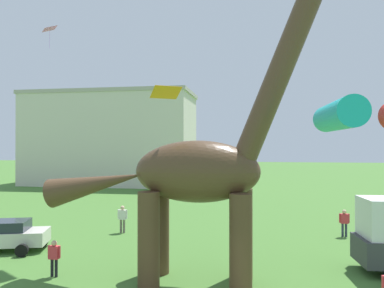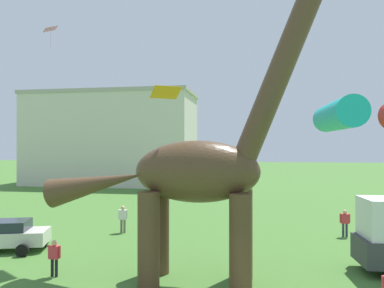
{
  "view_description": "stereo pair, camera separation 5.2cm",
  "coord_description": "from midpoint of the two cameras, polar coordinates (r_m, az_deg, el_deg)",
  "views": [
    {
      "loc": [
        1.53,
        -10.58,
        5.45
      ],
      "look_at": [
        -1.04,
        4.77,
        5.54
      ],
      "focal_mm": 34.89,
      "sensor_mm": 36.0,
      "label": 1
    },
    {
      "loc": [
        1.58,
        -10.57,
        5.45
      ],
      "look_at": [
        -1.04,
        4.77,
        5.54
      ],
      "focal_mm": 34.89,
      "sensor_mm": 36.0,
      "label": 2
    }
  ],
  "objects": [
    {
      "name": "kite_mid_center",
      "position": [
        15.2,
        -3.91,
        7.87
      ],
      "size": [
        1.39,
        1.27,
        0.41
      ],
      "color": "orange"
    },
    {
      "name": "kite_mid_left",
      "position": [
        34.62,
        -20.78,
        16.1
      ],
      "size": [
        1.67,
        1.71,
        1.8
      ],
      "color": "pink"
    },
    {
      "name": "kite_high_right",
      "position": [
        12.16,
        23.23,
        4.05
      ],
      "size": [
        2.71,
        3.18,
        0.92
      ],
      "color": "#19B2B7"
    },
    {
      "name": "parked_sedan_left",
      "position": [
        22.3,
        -26.53,
        -12.31
      ],
      "size": [
        4.53,
        2.91,
        1.55
      ],
      "rotation": [
        0.0,
        0.0,
        0.29
      ],
      "color": "silver",
      "rests_on": "ground_plane"
    },
    {
      "name": "person_near_flyer",
      "position": [
        17.18,
        -20.22,
        -15.58
      ],
      "size": [
        0.57,
        0.25,
        1.52
      ],
      "rotation": [
        0.0,
        0.0,
        2.88
      ],
      "color": "black",
      "rests_on": "ground_plane"
    },
    {
      "name": "person_strolling_adult",
      "position": [
        24.61,
        22.39,
        -10.75
      ],
      "size": [
        0.61,
        0.27,
        1.63
      ],
      "rotation": [
        0.0,
        0.0,
        1.53
      ],
      "color": "#2D3347",
      "rests_on": "ground_plane"
    },
    {
      "name": "person_vendor_side",
      "position": [
        24.25,
        -10.45,
        -10.82
      ],
      "size": [
        0.64,
        0.28,
        1.7
      ],
      "rotation": [
        0.0,
        0.0,
        3.35
      ],
      "color": "#6B6056",
      "rests_on": "ground_plane"
    },
    {
      "name": "dinosaur_sculpture",
      "position": [
        14.97,
        0.63,
        -4.22
      ],
      "size": [
        11.73,
        2.48,
        12.26
      ],
      "rotation": [
        0.0,
        0.0,
        -0.33
      ],
      "color": "#513823",
      "rests_on": "ground_plane"
    },
    {
      "name": "background_building_block",
      "position": [
        54.96,
        -12.08,
        0.83
      ],
      "size": [
        23.68,
        10.56,
        13.09
      ],
      "color": "beige",
      "rests_on": "ground_plane"
    }
  ]
}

